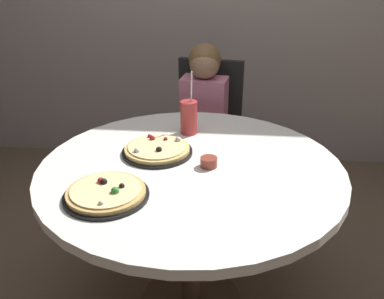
# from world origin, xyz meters

# --- Properties ---
(dining_table) EXTENTS (1.25, 1.25, 0.75)m
(dining_table) POSITION_xyz_m (0.00, 0.00, 0.66)
(dining_table) COLOR silver
(dining_table) RESTS_ON ground_plane
(chair_wooden) EXTENTS (0.46, 0.46, 0.95)m
(chair_wooden) POSITION_xyz_m (0.01, 0.91, 0.53)
(chair_wooden) COLOR black
(chair_wooden) RESTS_ON ground_plane
(diner_child) EXTENTS (0.31, 0.43, 1.08)m
(diner_child) POSITION_xyz_m (-0.01, 0.73, 0.48)
(diner_child) COLOR #3F4766
(diner_child) RESTS_ON ground_plane
(pizza_veggie) EXTENTS (0.31, 0.31, 0.05)m
(pizza_veggie) POSITION_xyz_m (-0.28, -0.27, 0.77)
(pizza_veggie) COLOR black
(pizza_veggie) RESTS_ON dining_table
(pizza_cheese) EXTENTS (0.31, 0.31, 0.05)m
(pizza_cheese) POSITION_xyz_m (-0.16, 0.10, 0.77)
(pizza_cheese) COLOR black
(pizza_cheese) RESTS_ON dining_table
(soda_cup) EXTENTS (0.08, 0.08, 0.31)m
(soda_cup) POSITION_xyz_m (-0.04, 0.34, 0.83)
(soda_cup) COLOR #B73333
(soda_cup) RESTS_ON dining_table
(sauce_bowl) EXTENTS (0.07, 0.07, 0.04)m
(sauce_bowl) POSITION_xyz_m (0.07, 0.00, 0.77)
(sauce_bowl) COLOR brown
(sauce_bowl) RESTS_ON dining_table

